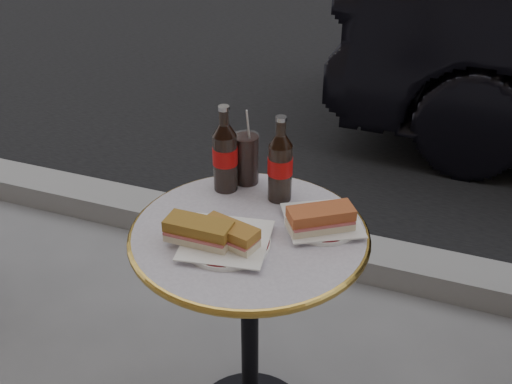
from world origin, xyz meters
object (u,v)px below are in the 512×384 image
(cola_glass, at_px, (246,159))
(cola_bottle_left, at_px, (225,149))
(bistro_table, at_px, (250,336))
(plate_right, at_px, (322,223))
(cola_bottle_right, at_px, (280,159))
(plate_left, at_px, (226,243))

(cola_glass, bearing_deg, cola_bottle_left, -124.67)
(bistro_table, xyz_separation_m, plate_right, (0.17, 0.09, 0.37))
(cola_bottle_left, height_order, cola_bottle_right, cola_bottle_left)
(bistro_table, distance_m, plate_left, 0.38)
(plate_right, height_order, cola_glass, cola_glass)
(plate_left, height_order, cola_bottle_right, cola_bottle_right)
(bistro_table, relative_size, plate_left, 3.31)
(plate_left, bearing_deg, cola_glass, 102.38)
(cola_glass, bearing_deg, cola_bottle_right, -24.58)
(plate_left, distance_m, cola_glass, 0.32)
(bistro_table, height_order, plate_right, plate_right)
(cola_bottle_left, bearing_deg, cola_bottle_right, 1.19)
(plate_right, bearing_deg, plate_left, -139.00)
(plate_left, relative_size, cola_bottle_right, 0.89)
(plate_right, bearing_deg, cola_bottle_left, 165.34)
(cola_bottle_left, distance_m, cola_glass, 0.09)
(plate_left, height_order, cola_glass, cola_glass)
(plate_right, distance_m, cola_bottle_right, 0.21)
(plate_left, height_order, cola_bottle_left, cola_bottle_left)
(plate_right, xyz_separation_m, cola_bottle_left, (-0.31, 0.08, 0.12))
(cola_bottle_right, bearing_deg, plate_right, -29.71)
(cola_bottle_right, distance_m, cola_glass, 0.14)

